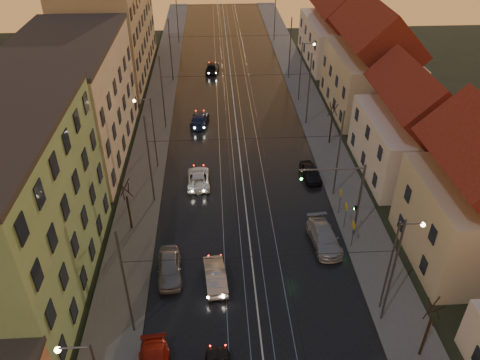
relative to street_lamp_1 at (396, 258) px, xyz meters
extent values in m
cube|color=black|center=(-9.10, 30.00, -4.87)|extent=(16.00, 120.00, 0.04)
cube|color=#4C4C4C|center=(-19.10, 30.00, -4.81)|extent=(4.00, 120.00, 0.15)
cube|color=#4C4C4C|center=(0.90, 30.00, -4.81)|extent=(4.00, 120.00, 0.15)
cube|color=gray|center=(-11.30, 30.00, -4.83)|extent=(0.06, 120.00, 0.03)
cube|color=gray|center=(-9.87, 30.00, -4.83)|extent=(0.06, 120.00, 0.03)
cube|color=gray|center=(-8.33, 30.00, -4.83)|extent=(0.06, 120.00, 0.03)
cube|color=gray|center=(-6.90, 30.00, -4.83)|extent=(0.06, 120.00, 0.03)
cube|color=#67905C|center=(-26.60, 4.00, 1.61)|extent=(10.00, 18.00, 13.00)
cube|color=tan|center=(-26.60, 24.00, 1.11)|extent=(10.00, 20.00, 12.00)
cube|color=#9A8563|center=(-26.60, 48.00, 2.11)|extent=(10.00, 24.00, 14.00)
cube|color=beige|center=(7.90, 5.00, -1.39)|extent=(8.50, 10.00, 7.00)
cube|color=silver|center=(7.90, 18.00, -1.89)|extent=(9.00, 12.00, 6.00)
pyramid|color=#551813|center=(7.90, 18.00, 2.71)|extent=(9.18, 12.24, 3.20)
cube|color=beige|center=(7.90, 33.00, -1.14)|extent=(9.00, 14.00, 7.50)
pyramid|color=#551813|center=(7.90, 33.00, 4.61)|extent=(9.18, 14.28, 4.00)
cube|color=silver|center=(7.90, 51.00, -1.64)|extent=(9.00, 16.00, 6.50)
pyramid|color=#551813|center=(7.90, 51.00, 3.36)|extent=(9.18, 16.32, 3.50)
cylinder|color=#595B60|center=(-17.70, -1.00, -0.39)|extent=(0.16, 0.16, 9.00)
cylinder|color=#595B60|center=(-0.50, -1.00, -0.39)|extent=(0.16, 0.16, 9.00)
cylinder|color=#595B60|center=(-17.70, 14.00, -0.39)|extent=(0.16, 0.16, 9.00)
cylinder|color=#595B60|center=(-0.50, 14.00, -0.39)|extent=(0.16, 0.16, 9.00)
cylinder|color=#595B60|center=(-17.70, 29.00, -0.39)|extent=(0.16, 0.16, 9.00)
cylinder|color=#595B60|center=(-0.50, 29.00, -0.39)|extent=(0.16, 0.16, 9.00)
cylinder|color=#595B60|center=(-17.70, 44.00, -0.39)|extent=(0.16, 0.16, 9.00)
cylinder|color=#595B60|center=(-0.50, 44.00, -0.39)|extent=(0.16, 0.16, 9.00)
cylinder|color=#595B60|center=(-17.70, 62.00, -0.39)|extent=(0.16, 0.16, 9.00)
cylinder|color=#595B60|center=(-0.50, 62.00, -0.39)|extent=(0.16, 0.16, 9.00)
cylinder|color=#595B60|center=(-18.70, -8.00, 2.91)|extent=(1.60, 0.10, 0.10)
sphere|color=#FFD88C|center=(-19.42, -8.00, 2.81)|extent=(0.32, 0.32, 0.32)
cylinder|color=#595B60|center=(-0.30, 0.00, -0.89)|extent=(0.14, 0.14, 8.00)
cylinder|color=#595B60|center=(0.50, 0.00, 2.91)|extent=(1.60, 0.10, 0.10)
sphere|color=#FFD88C|center=(1.22, 0.00, 2.81)|extent=(0.32, 0.32, 0.32)
cylinder|color=#595B60|center=(-17.90, 20.00, -0.89)|extent=(0.14, 0.14, 8.00)
cylinder|color=#595B60|center=(-18.70, 20.00, 2.91)|extent=(1.60, 0.10, 0.10)
sphere|color=#FFD88C|center=(-19.42, 20.00, 2.81)|extent=(0.32, 0.32, 0.32)
cylinder|color=#595B60|center=(-0.30, 36.00, -0.89)|extent=(0.14, 0.14, 8.00)
cylinder|color=#595B60|center=(0.50, 36.00, 2.91)|extent=(1.60, 0.10, 0.10)
sphere|color=#FFD88C|center=(1.22, 36.00, 2.81)|extent=(0.32, 0.32, 0.32)
cylinder|color=#595B60|center=(-0.10, 8.00, -1.29)|extent=(0.20, 0.20, 7.20)
cylinder|color=#595B60|center=(-2.70, 8.00, 2.01)|extent=(5.20, 0.14, 0.14)
imported|color=black|center=(-5.10, 8.00, 1.41)|extent=(0.15, 0.18, 0.90)
sphere|color=#19FF3F|center=(-5.10, 7.88, 1.26)|extent=(0.20, 0.20, 0.20)
cylinder|color=black|center=(-19.30, 10.00, -3.14)|extent=(0.18, 0.18, 3.50)
cylinder|color=black|center=(-19.07, 10.09, -0.59)|extent=(0.37, 0.92, 1.61)
cylinder|color=black|center=(-19.39, 10.23, -0.59)|extent=(0.91, 0.40, 1.61)
cylinder|color=black|center=(-19.54, 9.91, -0.59)|extent=(0.37, 0.92, 1.61)
cylinder|color=black|center=(-19.18, 9.78, -0.59)|extent=(0.84, 0.54, 1.62)
cylinder|color=black|center=(1.10, -4.00, -3.14)|extent=(0.18, 0.18, 3.50)
cylinder|color=black|center=(1.33, -3.91, -0.59)|extent=(0.37, 0.92, 1.61)
cylinder|color=black|center=(1.01, -3.77, -0.59)|extent=(0.91, 0.40, 1.61)
cylinder|color=black|center=(0.86, -4.09, -0.59)|extent=(0.37, 0.92, 1.61)
cylinder|color=black|center=(1.22, -4.22, -0.59)|extent=(0.84, 0.54, 1.62)
cylinder|color=black|center=(1.30, 24.00, -3.14)|extent=(0.18, 0.18, 3.50)
cylinder|color=black|center=(1.53, 24.09, -0.59)|extent=(0.37, 0.92, 1.61)
cylinder|color=black|center=(1.21, 24.23, -0.59)|extent=(0.91, 0.40, 1.61)
cylinder|color=black|center=(1.06, 23.91, -0.59)|extent=(0.37, 0.92, 1.61)
cylinder|color=black|center=(1.42, 23.78, -0.59)|extent=(0.84, 0.54, 1.62)
imported|color=#AAAAB0|center=(-12.08, 3.26, -4.16)|extent=(1.94, 4.52, 1.45)
imported|color=white|center=(-13.55, 16.75, -4.24)|extent=(2.26, 4.69, 1.29)
imported|color=#19244D|center=(-13.59, 29.76, -4.21)|extent=(2.53, 4.89, 1.36)
imported|color=black|center=(-11.85, 47.24, -4.12)|extent=(2.40, 4.72, 1.54)
imported|color=gray|center=(-15.60, 4.23, -4.12)|extent=(2.18, 4.66, 1.54)
imported|color=#A6A5AB|center=(-2.90, 7.06, -4.14)|extent=(2.53, 5.29, 1.49)
imported|color=black|center=(-2.18, 17.11, -4.22)|extent=(1.99, 4.04, 1.33)
camera|label=1|loc=(-11.70, -22.17, 21.65)|focal=35.00mm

